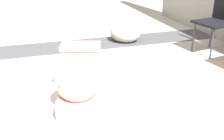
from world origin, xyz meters
name	(u,v)px	position (x,y,z in m)	size (l,w,h in m)	color
ground_plane	(55,93)	(0.00, 0.00, 0.00)	(14.00, 14.00, 0.00)	beige
gravel_strip	(79,45)	(-1.39, 0.50, 0.01)	(0.56, 8.00, 0.01)	#4C4C51
toilet	(80,82)	(0.27, 0.21, 0.22)	(0.71, 0.54, 0.52)	#E09E93
folding_chair_left	(221,15)	(-0.57, 2.29, 0.51)	(0.51, 0.51, 0.83)	black
boulder_near	(125,33)	(-1.37, 1.23, 0.14)	(0.48, 0.42, 0.29)	#ADA899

